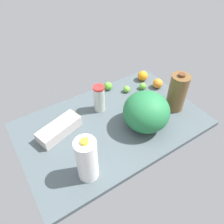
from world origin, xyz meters
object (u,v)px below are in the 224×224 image
Objects in this scene: chocolate_milk_jug at (177,93)px; orange_near_front at (143,76)px; tumbler_cup at (100,98)px; milk_jug at (87,159)px; egg_carton at (59,129)px; lime_by_jug at (143,86)px; lime_beside_bowl at (127,89)px; orange_far_back at (158,83)px; watermelon at (146,112)px; lime_loose at (108,86)px.

chocolate_milk_jug is 39.46cm from orange_near_front.
milk_jug reaches higher than tumbler_cup.
chocolate_milk_jug is 52.39cm from tumbler_cup.
tumbler_cup is 33.56cm from egg_carton.
tumbler_cup is 40.50cm from lime_by_jug.
lime_beside_bowl is at bearing -61.45° from chocolate_milk_jug.
orange_near_front reaches higher than lime_beside_bowl.
orange_far_back is (-50.62, 2.88, -6.08)cm from tumbler_cup.
watermelon is 44.09cm from orange_far_back.
egg_carton reaches higher than lime_loose.
tumbler_cup reaches higher than lime_by_jug.
watermelon is 40.21cm from lime_by_jug.
lime_loose is (-48.14, -56.96, -10.41)cm from milk_jug.
orange_far_back is at bearing -155.13° from milk_jug.
milk_jug is 83.54cm from lime_by_jug.
milk_jug is 75.32cm from lime_beside_bowl.
orange_near_front reaches higher than orange_far_back.
tumbler_cup reaches higher than orange_far_back.
lime_loose is at bearing -173.19° from egg_carton.
tumbler_cup reaches higher than lime_beside_bowl.
orange_far_back is at bearing 176.75° from tumbler_cup.
orange_far_back is at bearing 160.05° from lime_beside_bowl.
orange_far_back is at bearing 165.00° from egg_carton.
egg_carton is 5.36× the size of lime_by_jug.
tumbler_cup is at bearing 13.55° from orange_near_front.
tumbler_cup is 3.91× the size of lime_beside_bowl.
egg_carton is (77.35, -21.46, -9.73)cm from chocolate_milk_jug.
chocolate_milk_jug is (-28.50, -2.33, 1.06)cm from watermelon.
lime_by_jug is at bearing 148.04° from lime_loose.
orange_near_front is (-79.62, -16.80, 0.35)cm from egg_carton.
lime_loose is (-16.98, -16.17, -6.81)cm from tumbler_cup.
tumbler_cup is at bearing -30.98° from chocolate_milk_jug.
lime_loose is at bearing -136.40° from tumbler_cup.
egg_carton reaches higher than lime_by_jug.
lime_by_jug is (-70.96, -42.72, -10.86)cm from milk_jug.
milk_jug is at bearing 33.67° from orange_near_front.
lime_by_jug is at bearing -126.98° from watermelon.
orange_far_back is 11.90cm from lime_by_jug.
orange_far_back is (-83.15, -2.57, 0.14)cm from egg_carton.
orange_far_back is 0.95× the size of orange_near_front.
watermelon is at bearing 89.17° from lime_loose.
orange_far_back is 38.67cm from lime_loose.
lime_loose is 1.17× the size of lime_by_jug.
orange_near_front is (3.52, -14.23, 0.21)cm from orange_far_back.
egg_carton is at bearing -15.51° from chocolate_milk_jug.
lime_by_jug is (10.82, -4.81, -1.17)cm from orange_far_back.
orange_near_front is at bearing -127.17° from watermelon.
lime_by_jug is 0.66× the size of orange_near_front.
orange_near_front is 1.60× the size of lime_beside_bowl.
watermelon reaches higher than orange_far_back.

